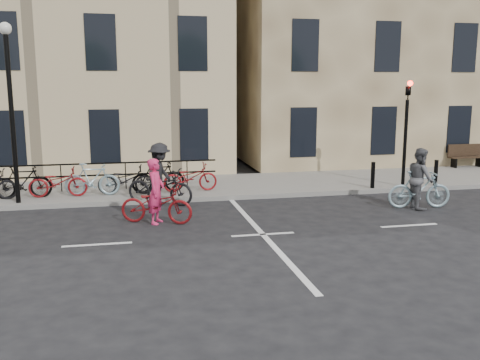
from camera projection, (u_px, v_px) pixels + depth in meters
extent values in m
plane|color=black|center=(263.00, 235.00, 13.30)|extent=(120.00, 120.00, 0.00)
cube|color=slate|center=(105.00, 191.00, 18.23)|extent=(46.00, 4.00, 0.15)
cube|color=#856F50|center=(373.00, 33.00, 26.56)|extent=(14.00, 10.00, 12.00)
cylinder|color=black|center=(405.00, 143.00, 18.47)|extent=(0.12, 0.12, 3.00)
imported|color=black|center=(408.00, 86.00, 18.12)|extent=(0.15, 0.18, 0.90)
sphere|color=#FF0C05|center=(410.00, 83.00, 17.99)|extent=(0.18, 0.18, 0.18)
cylinder|color=black|center=(12.00, 120.00, 15.71)|extent=(0.14, 0.14, 5.00)
sphere|color=silver|center=(5.00, 28.00, 15.24)|extent=(0.36, 0.36, 0.36)
cylinder|color=black|center=(373.00, 175.00, 18.32)|extent=(0.14, 0.14, 0.90)
cylinder|color=black|center=(436.00, 173.00, 18.82)|extent=(0.14, 0.14, 0.90)
cube|color=black|center=(454.00, 163.00, 22.75)|extent=(0.06, 0.38, 0.40)
cube|color=black|center=(479.00, 162.00, 23.00)|extent=(0.06, 0.38, 0.40)
cube|color=black|center=(467.00, 157.00, 22.83)|extent=(1.60, 0.40, 0.06)
cube|color=black|center=(465.00, 150.00, 22.95)|extent=(1.60, 0.06, 0.50)
cube|color=black|center=(94.00, 176.00, 17.96)|extent=(8.30, 0.04, 0.95)
imported|color=black|center=(23.00, 182.00, 16.65)|extent=(1.75, 0.49, 1.05)
imported|color=maroon|center=(58.00, 182.00, 16.88)|extent=(1.80, 0.63, 0.95)
imported|color=#85A3AE|center=(92.00, 179.00, 17.09)|extent=(1.75, 0.49, 1.05)
imported|color=black|center=(126.00, 180.00, 17.32)|extent=(1.80, 0.63, 0.95)
imported|color=black|center=(158.00, 177.00, 17.52)|extent=(1.75, 0.49, 1.05)
imported|color=maroon|center=(190.00, 177.00, 17.75)|extent=(1.80, 0.63, 0.95)
imported|color=maroon|center=(156.00, 204.00, 14.29)|extent=(2.09, 1.37, 1.04)
imported|color=#D8265D|center=(156.00, 191.00, 14.23)|extent=(0.63, 0.75, 1.76)
imported|color=#85A3AE|center=(419.00, 190.00, 16.00)|extent=(1.95, 0.82, 1.14)
imported|color=#4E4F53|center=(420.00, 178.00, 15.94)|extent=(0.82, 0.99, 1.83)
imported|color=black|center=(160.00, 187.00, 16.48)|extent=(2.25, 1.71, 1.13)
imported|color=black|center=(160.00, 174.00, 16.41)|extent=(1.23, 1.43, 1.92)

